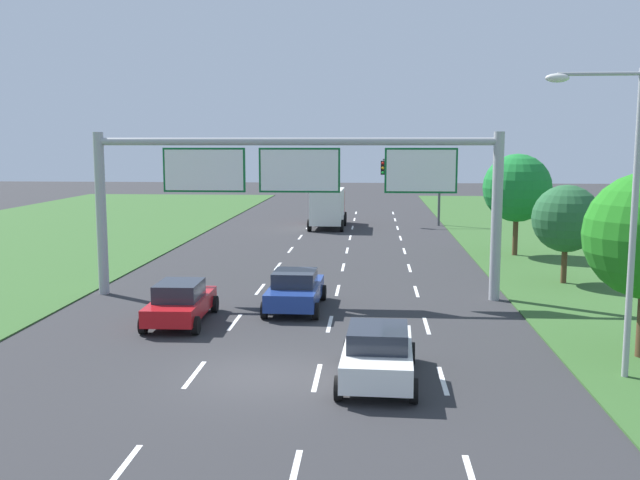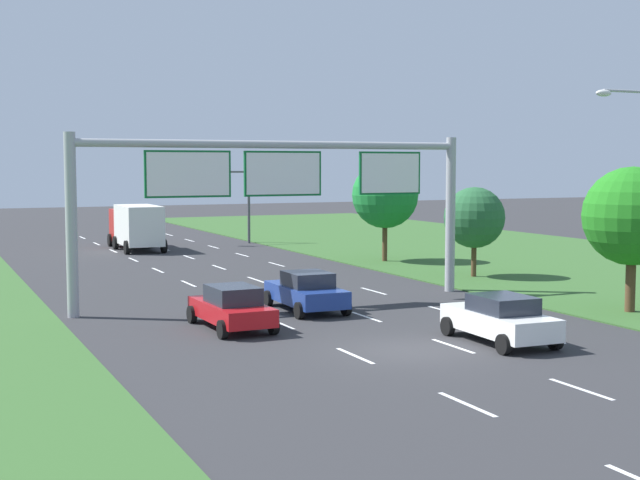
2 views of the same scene
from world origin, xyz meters
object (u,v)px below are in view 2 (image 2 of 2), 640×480
box_truck (136,225)px  traffic_light_mast (224,191)px  sign_gantry (281,185)px  roadside_tree_near (632,216)px  car_lead_silver (500,319)px  car_near_red (232,307)px  car_mid_lane (306,291)px  roadside_tree_far (385,195)px  roadside_tree_mid (474,218)px

box_truck → traffic_light_mast: traffic_light_mast is taller
sign_gantry → roadside_tree_near: bearing=-35.1°
box_truck → sign_gantry: size_ratio=0.42×
car_lead_silver → roadside_tree_near: roadside_tree_near is taller
car_near_red → roadside_tree_near: 15.85m
sign_gantry → car_mid_lane: bearing=-86.3°
box_truck → roadside_tree_far: bearing=-48.6°
car_near_red → roadside_tree_far: (15.29, 16.76, 3.19)m
car_lead_silver → car_mid_lane: car_mid_lane is taller
car_near_red → roadside_tree_mid: (15.90, 8.40, 2.30)m
traffic_light_mast → roadside_tree_mid: size_ratio=1.21×
roadside_tree_far → sign_gantry: bearing=-133.7°
box_truck → traffic_light_mast: size_ratio=1.30×
sign_gantry → roadside_tree_far: size_ratio=2.90×
car_lead_silver → box_truck: (-3.60, 36.33, 0.87)m
roadside_tree_near → car_near_red: bearing=167.8°
car_near_red → roadside_tree_near: roadside_tree_near is taller
sign_gantry → traffic_light_mast: sign_gantry is taller
sign_gantry → box_truck: bearing=90.6°
traffic_light_mast → car_near_red: bearing=-107.9°
traffic_light_mast → roadside_tree_near: size_ratio=0.98×
roadside_tree_near → roadside_tree_far: roadside_tree_far is taller
car_near_red → box_truck: size_ratio=0.61×
roadside_tree_near → roadside_tree_far: bearing=89.8°
roadside_tree_near → car_lead_silver: bearing=-161.7°
traffic_light_mast → roadside_tree_mid: 24.29m
box_truck → roadside_tree_mid: roadside_tree_mid is taller
box_truck → car_near_red: bearing=-96.0°
car_near_red → roadside_tree_mid: size_ratio=0.96×
sign_gantry → roadside_tree_near: size_ratio=3.02×
car_lead_silver → roadside_tree_near: 9.00m
roadside_tree_near → sign_gantry: bearing=144.9°
box_truck → sign_gantry: 25.85m
car_mid_lane → box_truck: 27.94m
car_lead_silver → sign_gantry: bearing=109.3°
box_truck → roadside_tree_far: size_ratio=1.22×
car_mid_lane → roadside_tree_far: size_ratio=0.76×
car_lead_silver → roadside_tree_mid: 16.96m
traffic_light_mast → roadside_tree_near: roadside_tree_near is taller
car_near_red → roadside_tree_far: bearing=46.3°
sign_gantry → roadside_tree_mid: bearing=16.8°
roadside_tree_mid → roadside_tree_near: bearing=-93.4°
sign_gantry → car_near_red: bearing=-128.7°
sign_gantry → roadside_tree_far: bearing=46.3°
car_lead_silver → traffic_light_mast: 38.23m
traffic_light_mast → box_truck: bearing=-166.4°
car_lead_silver → roadside_tree_near: bearing=20.2°
sign_gantry → roadside_tree_near: (11.41, -8.03, -1.17)m
car_mid_lane → roadside_tree_far: 18.52m
car_near_red → roadside_tree_near: bearing=-13.5°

